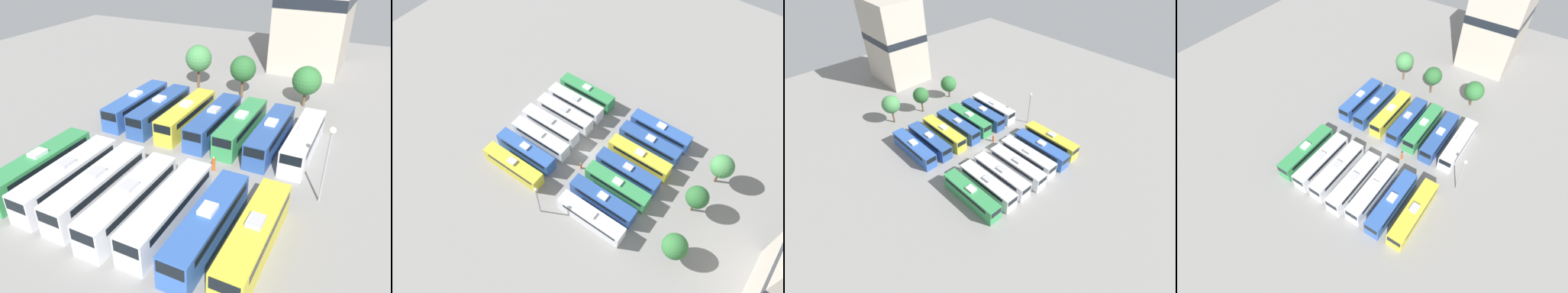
{
  "view_description": "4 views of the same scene",
  "coord_description": "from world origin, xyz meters",
  "views": [
    {
      "loc": [
        16.66,
        -29.66,
        21.85
      ],
      "look_at": [
        1.13,
        1.58,
        1.95
      ],
      "focal_mm": 35.0,
      "sensor_mm": 36.0,
      "label": 1
    },
    {
      "loc": [
        32.42,
        23.64,
        58.45
      ],
      "look_at": [
        0.21,
        0.08,
        2.24
      ],
      "focal_mm": 35.0,
      "sensor_mm": 36.0,
      "label": 2
    },
    {
      "loc": [
        -33.21,
        -34.49,
        41.06
      ],
      "look_at": [
        -1.55,
        -0.38,
        2.22
      ],
      "focal_mm": 28.0,
      "sensor_mm": 36.0,
      "label": 3
    },
    {
      "loc": [
        18.5,
        -30.6,
        43.86
      ],
      "look_at": [
        -1.76,
        -0.72,
        1.64
      ],
      "focal_mm": 28.0,
      "sensor_mm": 36.0,
      "label": 4
    }
  ],
  "objects": [
    {
      "name": "bus_13",
      "position": [
        10.96,
        8.61,
        1.65
      ],
      "size": [
        2.54,
        11.94,
        3.37
      ],
      "color": "silver",
      "rests_on": "ground_plane"
    },
    {
      "name": "worker_person",
      "position": [
        3.52,
        0.97,
        0.77
      ],
      "size": [
        0.36,
        0.36,
        1.66
      ],
      "color": "#CC4C19",
      "rests_on": "ground_plane"
    },
    {
      "name": "depot_building",
      "position": [
        4.88,
        40.06,
        10.87
      ],
      "size": [
        11.5,
        13.63,
        21.57
      ],
      "color": "#B2A899",
      "rests_on": "ground_plane"
    },
    {
      "name": "tree_2",
      "position": [
        8.16,
        21.93,
        3.78
      ],
      "size": [
        3.99,
        3.99,
        5.79
      ],
      "color": "brown",
      "rests_on": "ground_plane"
    },
    {
      "name": "bus_3",
      "position": [
        0.03,
        -8.79,
        1.65
      ],
      "size": [
        2.54,
        11.94,
        3.37
      ],
      "color": "silver",
      "rests_on": "ground_plane"
    },
    {
      "name": "bus_0",
      "position": [
        -10.94,
        -8.24,
        1.65
      ],
      "size": [
        2.54,
        11.94,
        3.37
      ],
      "color": "#338C4C",
      "rests_on": "ground_plane"
    },
    {
      "name": "tree_0",
      "position": [
        -8.3,
        21.68,
        4.76
      ],
      "size": [
        4.04,
        4.04,
        6.8
      ],
      "color": "brown",
      "rests_on": "ground_plane"
    },
    {
      "name": "bus_1",
      "position": [
        -7.29,
        -8.39,
        1.65
      ],
      "size": [
        2.54,
        11.94,
        3.37
      ],
      "color": "silver",
      "rests_on": "ground_plane"
    },
    {
      "name": "bus_4",
      "position": [
        3.56,
        -8.34,
        1.65
      ],
      "size": [
        2.54,
        11.94,
        3.37
      ],
      "color": "silver",
      "rests_on": "ground_plane"
    },
    {
      "name": "bus_12",
      "position": [
        7.29,
        8.35,
        1.65
      ],
      "size": [
        2.54,
        11.94,
        3.37
      ],
      "color": "#284C93",
      "rests_on": "ground_plane"
    },
    {
      "name": "bus_8",
      "position": [
        -7.47,
        8.65,
        1.65
      ],
      "size": [
        2.54,
        11.94,
        3.37
      ],
      "color": "#284C93",
      "rests_on": "ground_plane"
    },
    {
      "name": "bus_6",
      "position": [
        11.02,
        -8.28,
        1.65
      ],
      "size": [
        2.54,
        11.94,
        3.37
      ],
      "color": "gold",
      "rests_on": "ground_plane"
    },
    {
      "name": "bus_9",
      "position": [
        -3.66,
        8.74,
        1.65
      ],
      "size": [
        2.54,
        11.94,
        3.37
      ],
      "color": "gold",
      "rests_on": "ground_plane"
    },
    {
      "name": "bus_2",
      "position": [
        -3.78,
        -8.36,
        1.65
      ],
      "size": [
        2.54,
        11.94,
        3.37
      ],
      "color": "silver",
      "rests_on": "ground_plane"
    },
    {
      "name": "bus_5",
      "position": [
        7.28,
        -8.62,
        1.65
      ],
      "size": [
        2.54,
        11.94,
        3.37
      ],
      "color": "#2D56A8",
      "rests_on": "ground_plane"
    },
    {
      "name": "tree_1",
      "position": [
        -0.82,
        20.93,
        4.43
      ],
      "size": [
        3.74,
        3.74,
        6.33
      ],
      "color": "brown",
      "rests_on": "ground_plane"
    },
    {
      "name": "light_pole",
      "position": [
        14.37,
        0.58,
        5.21
      ],
      "size": [
        0.6,
        0.6,
        7.67
      ],
      "color": "gray",
      "rests_on": "ground_plane"
    },
    {
      "name": "bus_10",
      "position": [
        0.13,
        8.66,
        1.65
      ],
      "size": [
        2.54,
        11.94,
        3.37
      ],
      "color": "#284C93",
      "rests_on": "ground_plane"
    },
    {
      "name": "ground_plane",
      "position": [
        0.0,
        0.0,
        0.0
      ],
      "size": [
        123.69,
        123.69,
        0.0
      ],
      "primitive_type": "plane",
      "color": "gray"
    },
    {
      "name": "bus_7",
      "position": [
        -11.16,
        8.79,
        1.65
      ],
      "size": [
        2.54,
        11.94,
        3.37
      ],
      "color": "#2D56A8",
      "rests_on": "ground_plane"
    },
    {
      "name": "bus_11",
      "position": [
        3.58,
        8.8,
        1.65
      ],
      "size": [
        2.54,
        11.94,
        3.37
      ],
      "color": "#338C4C",
      "rests_on": "ground_plane"
    }
  ]
}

